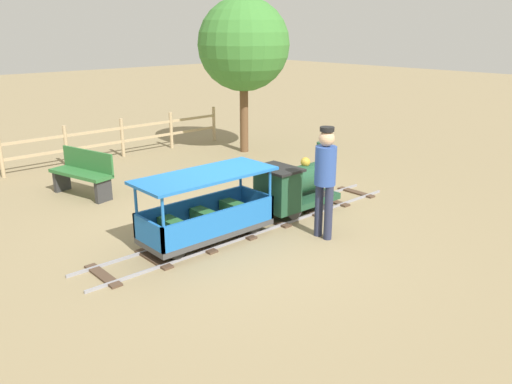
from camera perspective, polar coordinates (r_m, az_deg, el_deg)
ground_plane at (r=7.71m, az=-2.04°, el=-4.45°), size 60.00×60.00×0.00m
track at (r=7.91m, az=-0.14°, el=-3.72°), size 0.76×5.70×0.04m
locomotive at (r=8.32m, az=4.26°, el=0.73°), size 0.72×1.45×1.07m
passenger_car at (r=7.24m, az=-5.47°, el=-2.45°), size 0.82×2.00×0.97m
conductor_person at (r=7.28m, az=7.66°, el=2.00°), size 0.30×0.30×1.62m
park_bench at (r=9.75m, az=-18.57°, el=1.99°), size 1.36×0.71×0.82m
oak_tree_near at (r=12.36m, az=-1.39°, el=15.92°), size 2.13×2.13×3.59m
fence_section at (r=12.19m, az=-17.35°, el=5.48°), size 0.08×6.78×0.90m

